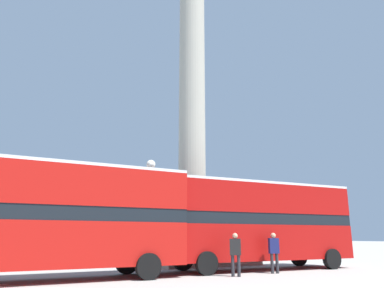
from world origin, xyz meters
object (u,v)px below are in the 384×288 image
at_px(street_lamp, 150,198).
at_px(pedestrian_by_plinth, 235,252).
at_px(monument_column, 192,153).
at_px(pedestrian_near_lamp, 274,250).
at_px(bus_a, 41,215).
at_px(bus_b, 258,221).

bearing_deg(street_lamp, pedestrian_by_plinth, -71.42).
relative_size(monument_column, pedestrian_by_plinth, 13.17).
bearing_deg(street_lamp, pedestrian_near_lamp, -50.27).
relative_size(bus_a, bus_b, 1.07).
height_order(bus_a, pedestrian_by_plinth, bus_a).
distance_m(street_lamp, pedestrian_near_lamp, 6.91).
distance_m(bus_b, pedestrian_by_plinth, 3.76).
height_order(bus_b, street_lamp, street_lamp).
bearing_deg(monument_column, street_lamp, -149.62).
bearing_deg(pedestrian_by_plinth, bus_a, 23.34).
xyz_separation_m(monument_column, pedestrian_by_plinth, (-2.04, -7.44, -5.89)).
relative_size(bus_b, pedestrian_by_plinth, 5.94).
height_order(monument_column, bus_a, monument_column).
bearing_deg(pedestrian_near_lamp, bus_b, -92.57).
bearing_deg(pedestrian_by_plinth, monument_column, -67.18).
bearing_deg(street_lamp, bus_a, -150.96).
bearing_deg(bus_b, bus_a, -176.43).
relative_size(bus_b, pedestrian_near_lamp, 5.89).
height_order(bus_b, pedestrian_by_plinth, bus_b).
xyz_separation_m(pedestrian_near_lamp, pedestrian_by_plinth, (-2.35, -0.28, -0.01)).
bearing_deg(pedestrian_by_plinth, street_lamp, -33.25).
bearing_deg(bus_a, pedestrian_near_lamp, -8.80).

